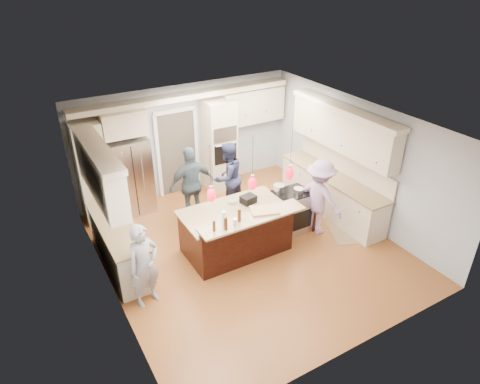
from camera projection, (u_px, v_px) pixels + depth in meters
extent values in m
plane|color=#A4612D|center=(249.00, 248.00, 8.80)|extent=(6.00, 6.00, 0.00)
cube|color=#B2BCC6|center=(186.00, 139.00, 10.42)|extent=(5.50, 0.04, 2.70)
cube|color=#B2BCC6|center=(362.00, 281.00, 5.88)|extent=(5.50, 0.04, 2.70)
cube|color=#B2BCC6|center=(105.00, 231.00, 6.94)|extent=(0.04, 6.00, 2.70)
cube|color=#B2BCC6|center=(357.00, 160.00, 9.35)|extent=(0.04, 6.00, 2.70)
cube|color=white|center=(250.00, 123.00, 7.49)|extent=(5.50, 6.00, 0.04)
cube|color=#B7B7BC|center=(130.00, 176.00, 9.69)|extent=(0.90, 0.70, 1.80)
cube|color=beige|center=(219.00, 145.00, 10.59)|extent=(0.72, 0.64, 2.30)
cube|color=black|center=(225.00, 134.00, 10.15)|extent=(0.60, 0.02, 0.35)
cube|color=black|center=(226.00, 154.00, 10.40)|extent=(0.60, 0.02, 0.50)
cylinder|color=#B7B7BC|center=(226.00, 145.00, 10.25)|extent=(0.55, 0.02, 0.02)
cube|color=beige|center=(92.00, 173.00, 9.26)|extent=(0.60, 0.58, 2.30)
cube|color=beige|center=(122.00, 123.00, 9.12)|extent=(0.95, 0.58, 0.55)
cube|color=beige|center=(253.00, 106.00, 10.78)|extent=(1.70, 0.35, 0.85)
cube|color=beige|center=(186.00, 96.00, 9.72)|extent=(5.30, 0.38, 0.12)
cube|color=#4C443A|center=(177.00, 153.00, 10.45)|extent=(0.90, 0.06, 2.10)
cube|color=white|center=(174.00, 111.00, 9.89)|extent=(1.04, 0.06, 0.10)
cube|color=beige|center=(331.00, 194.00, 9.87)|extent=(0.60, 3.00, 0.88)
cube|color=tan|center=(333.00, 177.00, 9.65)|extent=(0.64, 3.05, 0.04)
cube|color=beige|center=(343.00, 131.00, 9.17)|extent=(0.35, 3.00, 0.85)
cube|color=beige|center=(345.00, 109.00, 8.94)|extent=(0.37, 3.10, 0.10)
cube|color=beige|center=(119.00, 245.00, 8.14)|extent=(0.60, 2.20, 0.88)
cube|color=tan|center=(116.00, 225.00, 7.92)|extent=(0.64, 2.25, 0.04)
cube|color=beige|center=(100.00, 175.00, 7.34)|extent=(0.35, 2.20, 0.85)
cube|color=beige|center=(96.00, 149.00, 7.12)|extent=(0.37, 2.30, 0.10)
cube|color=black|center=(234.00, 230.00, 8.60)|extent=(2.00, 1.00, 0.88)
cube|color=tan|center=(234.00, 211.00, 8.37)|extent=(2.10, 1.10, 0.04)
cube|color=black|center=(249.00, 240.00, 8.12)|extent=(2.00, 0.12, 1.08)
cube|color=tan|center=(253.00, 219.00, 7.75)|extent=(2.10, 0.42, 0.04)
cube|color=black|center=(248.00, 199.00, 8.56)|extent=(0.33, 0.28, 0.15)
cube|color=#B7B7BC|center=(290.00, 212.00, 9.20)|extent=(0.76, 0.66, 0.90)
cube|color=black|center=(299.00, 221.00, 8.97)|extent=(0.65, 0.01, 0.45)
cube|color=black|center=(291.00, 193.00, 8.97)|extent=(0.72, 0.59, 0.02)
cube|color=black|center=(305.00, 207.00, 9.38)|extent=(0.06, 0.71, 0.88)
cylinder|color=black|center=(210.00, 166.00, 6.83)|extent=(0.01, 0.01, 0.75)
ellipsoid|color=red|center=(211.00, 195.00, 7.08)|extent=(0.15, 0.15, 0.26)
cylinder|color=black|center=(253.00, 156.00, 7.18)|extent=(0.01, 0.01, 0.75)
ellipsoid|color=red|center=(252.00, 184.00, 7.44)|extent=(0.15, 0.15, 0.26)
cylinder|color=black|center=(291.00, 147.00, 7.53)|extent=(0.01, 0.01, 0.75)
ellipsoid|color=red|center=(290.00, 173.00, 7.79)|extent=(0.15, 0.15, 0.26)
imported|color=gray|center=(144.00, 266.00, 7.08)|extent=(0.65, 0.52, 1.56)
imported|color=#282E4E|center=(228.00, 177.00, 9.79)|extent=(0.96, 0.84, 1.66)
imported|color=#455660|center=(192.00, 184.00, 9.37)|extent=(1.04, 0.46, 1.76)
imported|color=#AC88B8|center=(319.00, 197.00, 8.94)|extent=(0.89, 1.21, 1.68)
cube|color=#937B50|center=(345.00, 232.00, 9.30)|extent=(0.95, 1.11, 0.01)
cylinder|color=silver|center=(224.00, 219.00, 7.43)|extent=(0.08, 0.08, 0.30)
cylinder|color=#421E0B|center=(214.00, 226.00, 7.31)|extent=(0.07, 0.07, 0.21)
cylinder|color=#421E0B|center=(226.00, 223.00, 7.34)|extent=(0.08, 0.08, 0.26)
cylinder|color=#421E0B|center=(239.00, 215.00, 7.57)|extent=(0.07, 0.07, 0.26)
cylinder|color=#B7B7BC|center=(235.00, 222.00, 7.49)|extent=(0.08, 0.08, 0.13)
cube|color=tan|center=(264.00, 210.00, 7.92)|extent=(0.60, 0.51, 0.04)
cylinder|color=#B7B7BC|center=(279.00, 188.00, 8.99)|extent=(0.25, 0.25, 0.14)
cylinder|color=#B7B7BC|center=(299.00, 191.00, 8.93)|extent=(0.21, 0.21, 0.11)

